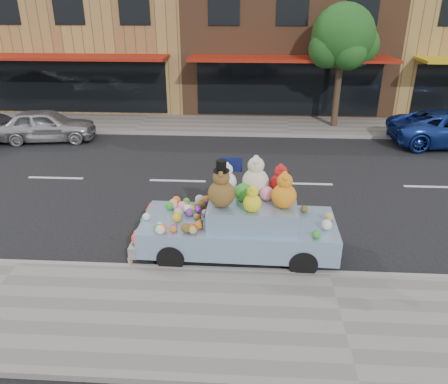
{
  "coord_description": "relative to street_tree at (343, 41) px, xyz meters",
  "views": [
    {
      "loc": [
        -1.74,
        -12.76,
        5.4
      ],
      "look_at": [
        -2.3,
        -3.55,
        1.25
      ],
      "focal_mm": 35.0,
      "sensor_mm": 36.0,
      "label": 1
    }
  ],
  "objects": [
    {
      "name": "ground",
      "position": [
        -2.03,
        -6.55,
        -3.69
      ],
      "size": [
        120.0,
        120.0,
        0.0
      ],
      "primitive_type": "plane",
      "color": "black",
      "rests_on": "ground"
    },
    {
      "name": "far_sidewalk",
      "position": [
        -2.03,
        -0.05,
        -3.63
      ],
      "size": [
        60.0,
        3.0,
        0.12
      ],
      "primitive_type": "cube",
      "color": "gray",
      "rests_on": "ground"
    },
    {
      "name": "near_kerb",
      "position": [
        -2.03,
        -11.55,
        -3.63
      ],
      "size": [
        60.0,
        0.12,
        0.13
      ],
      "primitive_type": "cube",
      "color": "gray",
      "rests_on": "ground"
    },
    {
      "name": "storefront_mid",
      "position": [
        -2.03,
        5.42,
        -0.05
      ],
      "size": [
        10.0,
        9.8,
        7.3
      ],
      "color": "brown",
      "rests_on": "ground"
    },
    {
      "name": "car_silver",
      "position": [
        -11.95,
        -2.65,
        -3.04
      ],
      "size": [
        4.0,
        2.12,
        1.3
      ],
      "primitive_type": "imported",
      "rotation": [
        0.0,
        0.0,
        1.73
      ],
      "color": "#B3B2B8",
      "rests_on": "ground"
    },
    {
      "name": "art_car",
      "position": [
        -3.93,
        -10.7,
        -2.87
      ],
      "size": [
        4.51,
        1.84,
        2.38
      ],
      "rotation": [
        0.0,
        0.0,
        -0.02
      ],
      "color": "black",
      "rests_on": "ground"
    },
    {
      "name": "street_tree",
      "position": [
        0.0,
        0.0,
        0.0
      ],
      "size": [
        3.0,
        2.7,
        5.22
      ],
      "color": "#38281C",
      "rests_on": "ground"
    },
    {
      "name": "storefront_left",
      "position": [
        -12.03,
        5.42,
        -0.05
      ],
      "size": [
        10.0,
        9.8,
        7.3
      ],
      "color": "#A78446",
      "rests_on": "ground"
    },
    {
      "name": "far_kerb",
      "position": [
        -2.03,
        -1.55,
        -3.63
      ],
      "size": [
        60.0,
        0.12,
        0.13
      ],
      "primitive_type": "cube",
      "color": "gray",
      "rests_on": "ground"
    },
    {
      "name": "near_sidewalk",
      "position": [
        -2.03,
        -13.05,
        -3.63
      ],
      "size": [
        60.0,
        3.0,
        0.12
      ],
      "primitive_type": "cube",
      "color": "gray",
      "rests_on": "ground"
    }
  ]
}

